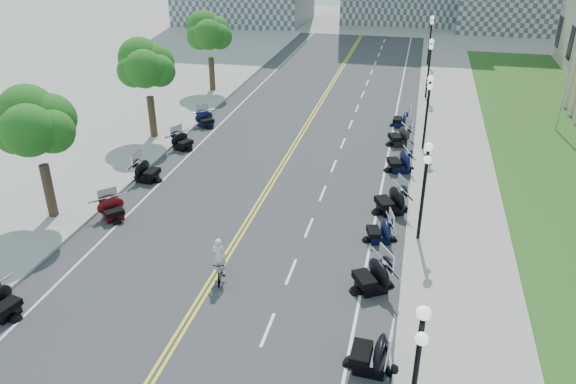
# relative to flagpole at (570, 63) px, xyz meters

# --- Properties ---
(ground) EXTENTS (160.00, 160.00, 0.00)m
(ground) POSITION_rel_flagpole_xyz_m (-18.00, -22.00, -5.00)
(ground) COLOR gray
(road) EXTENTS (16.00, 90.00, 0.01)m
(road) POSITION_rel_flagpole_xyz_m (-18.00, -12.00, -5.00)
(road) COLOR #333335
(road) RESTS_ON ground
(centerline_yellow_a) EXTENTS (0.12, 90.00, 0.00)m
(centerline_yellow_a) POSITION_rel_flagpole_xyz_m (-18.12, -12.00, -4.99)
(centerline_yellow_a) COLOR yellow
(centerline_yellow_a) RESTS_ON road
(centerline_yellow_b) EXTENTS (0.12, 90.00, 0.00)m
(centerline_yellow_b) POSITION_rel_flagpole_xyz_m (-17.88, -12.00, -4.99)
(centerline_yellow_b) COLOR yellow
(centerline_yellow_b) RESTS_ON road
(edge_line_north) EXTENTS (0.12, 90.00, 0.00)m
(edge_line_north) POSITION_rel_flagpole_xyz_m (-11.60, -12.00, -4.99)
(edge_line_north) COLOR white
(edge_line_north) RESTS_ON road
(edge_line_south) EXTENTS (0.12, 90.00, 0.00)m
(edge_line_south) POSITION_rel_flagpole_xyz_m (-24.40, -12.00, -4.99)
(edge_line_south) COLOR white
(edge_line_south) RESTS_ON road
(lane_dash_5) EXTENTS (0.12, 2.00, 0.00)m
(lane_dash_5) POSITION_rel_flagpole_xyz_m (-14.80, -26.00, -4.99)
(lane_dash_5) COLOR white
(lane_dash_5) RESTS_ON road
(lane_dash_6) EXTENTS (0.12, 2.00, 0.00)m
(lane_dash_6) POSITION_rel_flagpole_xyz_m (-14.80, -22.00, -4.99)
(lane_dash_6) COLOR white
(lane_dash_6) RESTS_ON road
(lane_dash_7) EXTENTS (0.12, 2.00, 0.00)m
(lane_dash_7) POSITION_rel_flagpole_xyz_m (-14.80, -18.00, -4.99)
(lane_dash_7) COLOR white
(lane_dash_7) RESTS_ON road
(lane_dash_8) EXTENTS (0.12, 2.00, 0.00)m
(lane_dash_8) POSITION_rel_flagpole_xyz_m (-14.80, -14.00, -4.99)
(lane_dash_8) COLOR white
(lane_dash_8) RESTS_ON road
(lane_dash_9) EXTENTS (0.12, 2.00, 0.00)m
(lane_dash_9) POSITION_rel_flagpole_xyz_m (-14.80, -10.00, -4.99)
(lane_dash_9) COLOR white
(lane_dash_9) RESTS_ON road
(lane_dash_10) EXTENTS (0.12, 2.00, 0.00)m
(lane_dash_10) POSITION_rel_flagpole_xyz_m (-14.80, -6.00, -4.99)
(lane_dash_10) COLOR white
(lane_dash_10) RESTS_ON road
(lane_dash_11) EXTENTS (0.12, 2.00, 0.00)m
(lane_dash_11) POSITION_rel_flagpole_xyz_m (-14.80, -2.00, -4.99)
(lane_dash_11) COLOR white
(lane_dash_11) RESTS_ON road
(lane_dash_12) EXTENTS (0.12, 2.00, 0.00)m
(lane_dash_12) POSITION_rel_flagpole_xyz_m (-14.80, 2.00, -4.99)
(lane_dash_12) COLOR white
(lane_dash_12) RESTS_ON road
(lane_dash_13) EXTENTS (0.12, 2.00, 0.00)m
(lane_dash_13) POSITION_rel_flagpole_xyz_m (-14.80, 6.00, -4.99)
(lane_dash_13) COLOR white
(lane_dash_13) RESTS_ON road
(lane_dash_14) EXTENTS (0.12, 2.00, 0.00)m
(lane_dash_14) POSITION_rel_flagpole_xyz_m (-14.80, 10.00, -4.99)
(lane_dash_14) COLOR white
(lane_dash_14) RESTS_ON road
(lane_dash_15) EXTENTS (0.12, 2.00, 0.00)m
(lane_dash_15) POSITION_rel_flagpole_xyz_m (-14.80, 14.00, -4.99)
(lane_dash_15) COLOR white
(lane_dash_15) RESTS_ON road
(lane_dash_16) EXTENTS (0.12, 2.00, 0.00)m
(lane_dash_16) POSITION_rel_flagpole_xyz_m (-14.80, 18.00, -4.99)
(lane_dash_16) COLOR white
(lane_dash_16) RESTS_ON road
(lane_dash_17) EXTENTS (0.12, 2.00, 0.00)m
(lane_dash_17) POSITION_rel_flagpole_xyz_m (-14.80, 22.00, -4.99)
(lane_dash_17) COLOR white
(lane_dash_17) RESTS_ON road
(lane_dash_18) EXTENTS (0.12, 2.00, 0.00)m
(lane_dash_18) POSITION_rel_flagpole_xyz_m (-14.80, 26.00, -4.99)
(lane_dash_18) COLOR white
(lane_dash_18) RESTS_ON road
(lane_dash_19) EXTENTS (0.12, 2.00, 0.00)m
(lane_dash_19) POSITION_rel_flagpole_xyz_m (-14.80, 30.00, -4.99)
(lane_dash_19) COLOR white
(lane_dash_19) RESTS_ON road
(sidewalk_north) EXTENTS (5.00, 90.00, 0.15)m
(sidewalk_north) POSITION_rel_flagpole_xyz_m (-7.50, -12.00, -4.92)
(sidewalk_north) COLOR #9E9991
(sidewalk_north) RESTS_ON ground
(sidewalk_south) EXTENTS (5.00, 90.00, 0.15)m
(sidewalk_south) POSITION_rel_flagpole_xyz_m (-28.50, -12.00, -4.92)
(sidewalk_south) COLOR #9E9991
(sidewalk_south) RESTS_ON ground
(lawn) EXTENTS (9.00, 60.00, 0.10)m
(lawn) POSITION_rel_flagpole_xyz_m (-0.50, -4.00, -4.95)
(lawn) COLOR #356023
(lawn) RESTS_ON ground
(street_lamp_1) EXTENTS (0.50, 1.20, 4.90)m
(street_lamp_1) POSITION_rel_flagpole_xyz_m (-9.40, -30.00, -2.40)
(street_lamp_1) COLOR black
(street_lamp_1) RESTS_ON sidewalk_north
(street_lamp_2) EXTENTS (0.50, 1.20, 4.90)m
(street_lamp_2) POSITION_rel_flagpole_xyz_m (-9.40, -18.00, -2.40)
(street_lamp_2) COLOR black
(street_lamp_2) RESTS_ON sidewalk_north
(street_lamp_3) EXTENTS (0.50, 1.20, 4.90)m
(street_lamp_3) POSITION_rel_flagpole_xyz_m (-9.40, -6.00, -2.40)
(street_lamp_3) COLOR black
(street_lamp_3) RESTS_ON sidewalk_north
(street_lamp_4) EXTENTS (0.50, 1.20, 4.90)m
(street_lamp_4) POSITION_rel_flagpole_xyz_m (-9.40, 6.00, -2.40)
(street_lamp_4) COLOR black
(street_lamp_4) RESTS_ON sidewalk_north
(street_lamp_5) EXTENTS (0.50, 1.20, 4.90)m
(street_lamp_5) POSITION_rel_flagpole_xyz_m (-9.40, 18.00, -2.40)
(street_lamp_5) COLOR black
(street_lamp_5) RESTS_ON sidewalk_north
(flagpole) EXTENTS (1.10, 0.20, 10.00)m
(flagpole) POSITION_rel_flagpole_xyz_m (0.00, 0.00, 0.00)
(flagpole) COLOR silver
(flagpole) RESTS_ON ground
(tree_2) EXTENTS (4.80, 4.80, 9.20)m
(tree_2) POSITION_rel_flagpole_xyz_m (-28.00, -20.00, -0.25)
(tree_2) COLOR #235619
(tree_2) RESTS_ON sidewalk_south
(tree_3) EXTENTS (4.80, 4.80, 9.20)m
(tree_3) POSITION_rel_flagpole_xyz_m (-28.00, -8.00, -0.25)
(tree_3) COLOR #235619
(tree_3) RESTS_ON sidewalk_south
(tree_4) EXTENTS (4.80, 4.80, 9.20)m
(tree_4) POSITION_rel_flagpole_xyz_m (-28.00, 4.00, -0.25)
(tree_4) COLOR #235619
(tree_4) RESTS_ON sidewalk_south
(motorcycle_n_4) EXTENTS (2.26, 2.26, 1.50)m
(motorcycle_n_4) POSITION_rel_flagpole_xyz_m (-10.78, -27.12, -4.25)
(motorcycle_n_4) COLOR black
(motorcycle_n_4) RESTS_ON road
(motorcycle_n_5) EXTENTS (2.95, 2.95, 1.50)m
(motorcycle_n_5) POSITION_rel_flagpole_xyz_m (-11.21, -22.49, -4.25)
(motorcycle_n_5) COLOR black
(motorcycle_n_5) RESTS_ON road
(motorcycle_n_6) EXTENTS (2.25, 2.25, 1.28)m
(motorcycle_n_6) POSITION_rel_flagpole_xyz_m (-11.23, -18.45, -4.36)
(motorcycle_n_6) COLOR black
(motorcycle_n_6) RESTS_ON road
(motorcycle_n_7) EXTENTS (3.02, 3.02, 1.57)m
(motorcycle_n_7) POSITION_rel_flagpole_xyz_m (-10.93, -15.36, -4.22)
(motorcycle_n_7) COLOR black
(motorcycle_n_7) RESTS_ON road
(motorcycle_n_8) EXTENTS (2.70, 2.70, 1.47)m
(motorcycle_n_8) POSITION_rel_flagpole_xyz_m (-10.77, -9.83, -4.26)
(motorcycle_n_8) COLOR black
(motorcycle_n_8) RESTS_ON road
(motorcycle_n_9) EXTENTS (2.75, 2.75, 1.46)m
(motorcycle_n_9) POSITION_rel_flagpole_xyz_m (-11.00, -5.40, -4.27)
(motorcycle_n_9) COLOR black
(motorcycle_n_9) RESTS_ON road
(motorcycle_n_10) EXTENTS (2.00, 2.00, 1.32)m
(motorcycle_n_10) POSITION_rel_flagpole_xyz_m (-11.06, -1.64, -4.34)
(motorcycle_n_10) COLOR black
(motorcycle_n_10) RESTS_ON road
(motorcycle_s_4) EXTENTS (2.32, 2.32, 1.36)m
(motorcycle_s_4) POSITION_rel_flagpole_xyz_m (-25.20, -27.56, -4.32)
(motorcycle_s_4) COLOR black
(motorcycle_s_4) RESTS_ON road
(motorcycle_s_6) EXTENTS (2.53, 2.53, 1.25)m
(motorcycle_s_6) POSITION_rel_flagpole_xyz_m (-24.91, -19.41, -4.37)
(motorcycle_s_6) COLOR #590A0C
(motorcycle_s_6) RESTS_ON road
(motorcycle_s_7) EXTENTS (2.12, 2.12, 1.41)m
(motorcycle_s_7) POSITION_rel_flagpole_xyz_m (-25.26, -14.68, -4.29)
(motorcycle_s_7) COLOR black
(motorcycle_s_7) RESTS_ON road
(motorcycle_s_8) EXTENTS (2.41, 2.41, 1.27)m
(motorcycle_s_8) POSITION_rel_flagpole_xyz_m (-25.19, -9.54, -4.36)
(motorcycle_s_8) COLOR black
(motorcycle_s_8) RESTS_ON road
(motorcycle_s_9) EXTENTS (2.55, 2.55, 1.26)m
(motorcycle_s_9) POSITION_rel_flagpole_xyz_m (-25.29, -4.91, -4.37)
(motorcycle_s_9) COLOR black
(motorcycle_s_9) RESTS_ON road
(bicycle) EXTENTS (0.93, 1.81, 1.05)m
(bicycle) POSITION_rel_flagpole_xyz_m (-17.66, -23.30, -4.48)
(bicycle) COLOR #A51414
(bicycle) RESTS_ON road
(cyclist_rider) EXTENTS (0.63, 0.41, 1.72)m
(cyclist_rider) POSITION_rel_flagpole_xyz_m (-17.66, -23.30, -3.09)
(cyclist_rider) COLOR white
(cyclist_rider) RESTS_ON bicycle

